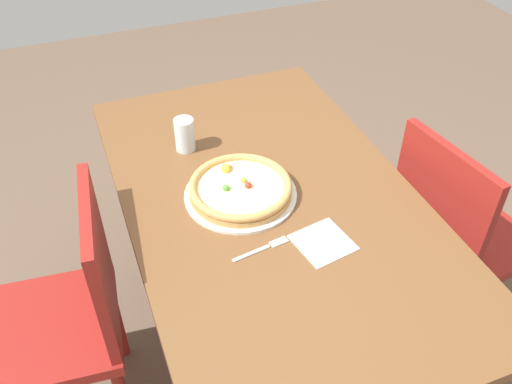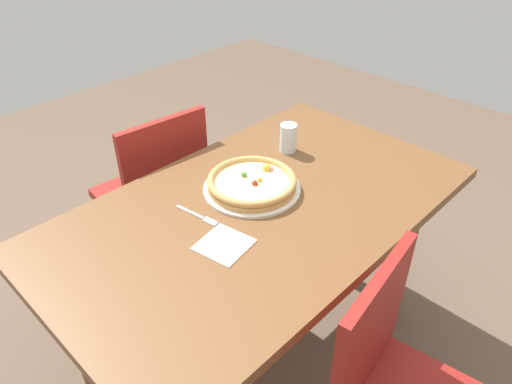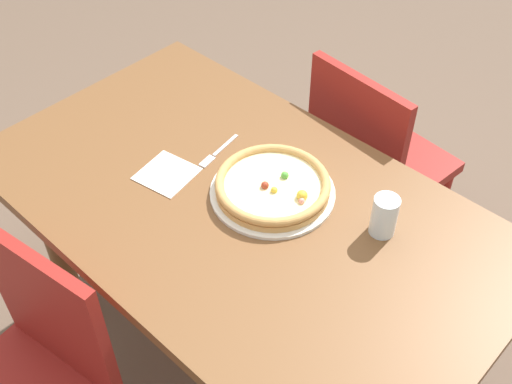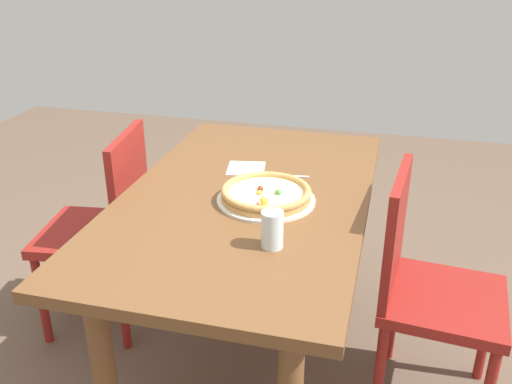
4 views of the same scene
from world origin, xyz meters
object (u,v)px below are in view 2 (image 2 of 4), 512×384
Objects in this scene: dining_table at (260,230)px; fork at (200,217)px; chair_near at (156,193)px; drinking_glass at (288,138)px; napkin at (224,244)px; pizza at (252,182)px; plate at (252,188)px.

dining_table is 0.23m from fork.
chair_near reaches higher than drinking_glass.
fork is at bearing -103.64° from napkin.
pizza is at bearing -118.44° from dining_table.
pizza is (-0.04, 0.55, 0.29)m from chair_near.
dining_table is at bearing -85.23° from chair_near.
fork is at bearing -103.69° from chair_near.
napkin is at bearing 15.68° from dining_table.
fork is at bearing -26.91° from dining_table.
fork is at bearing -2.66° from pizza.
chair_near is 0.62m from pizza.
napkin is (0.26, 0.14, -0.03)m from pizza.
drinking_glass is (-0.29, -0.09, 0.03)m from pizza.
napkin is (0.22, 0.69, 0.27)m from chair_near.
fork is (0.22, -0.01, -0.03)m from pizza.
drinking_glass reaches higher than fork.
napkin is (0.26, 0.14, -0.00)m from plate.
dining_table is 12.88× the size of drinking_glass.
dining_table is at bearing -164.32° from napkin.
plate is 2.99× the size of drinking_glass.
chair_near reaches higher than napkin.
pizza reaches higher than plate.
chair_near is at bearing -90.76° from dining_table.
chair_near is at bearing -55.22° from drinking_glass.
napkin is at bearing 22.71° from drinking_glass.
fork is (0.18, -0.09, 0.11)m from dining_table.
dining_table is 0.65m from chair_near.
plate is at bearing 78.64° from fork.
drinking_glass is (-0.33, -0.17, 0.16)m from dining_table.
fork is at bearing -2.69° from plate.
napkin is at bearing -102.49° from chair_near.
plate is at bearing 16.91° from drinking_glass.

